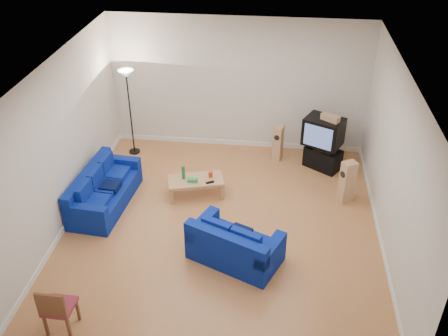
# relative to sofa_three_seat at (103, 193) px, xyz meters

# --- Properties ---
(room) EXTENTS (6.01, 6.51, 3.21)m
(room) POSITION_rel_sofa_three_seat_xyz_m (2.50, -0.46, 1.26)
(room) COLOR #99592F
(room) RESTS_ON ground
(sofa_three_seat) EXTENTS (1.03, 2.07, 0.77)m
(sofa_three_seat) POSITION_rel_sofa_three_seat_xyz_m (0.00, 0.00, 0.00)
(sofa_three_seat) COLOR #00157D
(sofa_three_seat) RESTS_ON ground
(sofa_loveseat) EXTENTS (1.79, 1.44, 0.78)m
(sofa_loveseat) POSITION_rel_sofa_three_seat_xyz_m (2.83, -1.37, 0.01)
(sofa_loveseat) COLOR #00157D
(sofa_loveseat) RESTS_ON ground
(coffee_table) EXTENTS (1.25, 0.85, 0.41)m
(coffee_table) POSITION_rel_sofa_three_seat_xyz_m (1.84, 0.52, 0.07)
(coffee_table) COLOR tan
(coffee_table) RESTS_ON ground
(bottle) EXTENTS (0.09, 0.09, 0.30)m
(bottle) POSITION_rel_sofa_three_seat_xyz_m (1.59, 0.51, 0.28)
(bottle) COLOR #197233
(bottle) RESTS_ON coffee_table
(tissue_box) EXTENTS (0.20, 0.11, 0.08)m
(tissue_box) POSITION_rel_sofa_three_seat_xyz_m (1.79, 0.42, 0.17)
(tissue_box) COLOR green
(tissue_box) RESTS_ON coffee_table
(red_canister) EXTENTS (0.09, 0.09, 0.12)m
(red_canister) POSITION_rel_sofa_three_seat_xyz_m (2.14, 0.64, 0.19)
(red_canister) COLOR red
(red_canister) RESTS_ON coffee_table
(remote) EXTENTS (0.18, 0.13, 0.02)m
(remote) POSITION_rel_sofa_three_seat_xyz_m (2.16, 0.42, 0.14)
(remote) COLOR black
(remote) RESTS_ON coffee_table
(tv_stand) EXTENTS (0.91, 0.81, 0.49)m
(tv_stand) POSITION_rel_sofa_three_seat_xyz_m (4.55, 1.97, -0.04)
(tv_stand) COLOR black
(tv_stand) RESTS_ON ground
(av_receiver) EXTENTS (0.55, 0.51, 0.10)m
(av_receiver) POSITION_rel_sofa_three_seat_xyz_m (4.58, 1.92, 0.25)
(av_receiver) COLOR black
(av_receiver) RESTS_ON tv_stand
(television) EXTENTS (1.00, 0.90, 0.63)m
(television) POSITION_rel_sofa_three_seat_xyz_m (4.50, 2.02, 0.62)
(television) COLOR black
(television) RESTS_ON av_receiver
(centre_speaker) EXTENTS (0.43, 0.37, 0.14)m
(centre_speaker) POSITION_rel_sofa_three_seat_xyz_m (4.60, 1.94, 1.00)
(centre_speaker) COLOR tan
(centre_speaker) RESTS_ON television
(speaker_left) EXTENTS (0.26, 0.30, 0.85)m
(speaker_left) POSITION_rel_sofa_three_seat_xyz_m (3.51, 2.24, 0.14)
(speaker_left) COLOR tan
(speaker_left) RESTS_ON ground
(speaker_right) EXTENTS (0.35, 0.33, 0.94)m
(speaker_right) POSITION_rel_sofa_three_seat_xyz_m (4.95, 0.69, 0.18)
(speaker_right) COLOR tan
(speaker_right) RESTS_ON ground
(floor_lamp) EXTENTS (0.36, 0.36, 2.10)m
(floor_lamp) POSITION_rel_sofa_three_seat_xyz_m (0.05, 2.15, 1.44)
(floor_lamp) COLOR black
(floor_lamp) RESTS_ON ground
(dining_chair) EXTENTS (0.44, 0.44, 0.91)m
(dining_chair) POSITION_rel_sofa_three_seat_xyz_m (0.40, -3.23, 0.22)
(dining_chair) COLOR brown
(dining_chair) RESTS_ON ground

